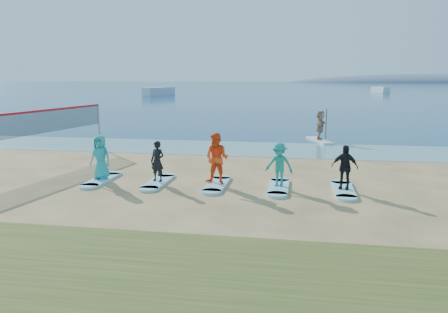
% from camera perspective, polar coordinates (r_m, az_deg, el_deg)
% --- Properties ---
extents(ground, '(600.00, 600.00, 0.00)m').
position_cam_1_polar(ground, '(14.04, -0.23, -5.91)').
color(ground, tan).
rests_on(ground, ground).
extents(shallow_water, '(600.00, 600.00, 0.00)m').
position_cam_1_polar(shallow_water, '(24.21, 4.08, 1.02)').
color(shallow_water, teal).
rests_on(shallow_water, ground).
extents(ocean, '(600.00, 600.00, 0.00)m').
position_cam_1_polar(ocean, '(173.33, 9.09, 8.97)').
color(ocean, navy).
rests_on(ocean, ground).
extents(island_ridge, '(220.00, 56.00, 18.00)m').
position_cam_1_polar(island_ridge, '(326.71, 26.56, 8.63)').
color(island_ridge, slate).
rests_on(island_ridge, ground).
extents(volleyball_net, '(1.52, 8.98, 2.50)m').
position_cam_1_polar(volleyball_net, '(21.40, -22.98, 4.11)').
color(volleyball_net, gray).
rests_on(volleyball_net, ground).
extents(paddleboard, '(1.64, 3.06, 0.12)m').
position_cam_1_polar(paddleboard, '(27.62, 12.38, 2.07)').
color(paddleboard, silver).
rests_on(paddleboard, ground).
extents(paddleboarder, '(0.74, 1.71, 1.78)m').
position_cam_1_polar(paddleboarder, '(27.50, 12.46, 4.04)').
color(paddleboarder, tan).
rests_on(paddleboarder, paddleboard).
extents(boat_offshore_a, '(5.12, 8.49, 1.72)m').
position_cam_1_polar(boat_offshore_a, '(93.91, -8.50, 7.88)').
color(boat_offshore_a, silver).
rests_on(boat_offshore_a, ground).
extents(boat_offshore_b, '(3.93, 5.65, 1.46)m').
position_cam_1_polar(boat_offshore_b, '(116.08, 19.72, 7.85)').
color(boat_offshore_b, silver).
rests_on(boat_offshore_b, ground).
extents(surfboard_0, '(0.70, 2.20, 0.09)m').
position_cam_1_polar(surfboard_0, '(17.41, -15.69, -2.93)').
color(surfboard_0, '#9BE3F0').
rests_on(surfboard_0, ground).
extents(student_0, '(0.87, 0.62, 1.67)m').
position_cam_1_polar(student_0, '(17.24, -15.83, -0.08)').
color(student_0, teal).
rests_on(student_0, surfboard_0).
extents(surfboard_1, '(0.70, 2.20, 0.09)m').
position_cam_1_polar(surfboard_1, '(16.58, -8.62, -3.32)').
color(surfboard_1, '#9BE3F0').
rests_on(surfboard_1, ground).
extents(student_1, '(0.62, 0.49, 1.51)m').
position_cam_1_polar(student_1, '(16.41, -8.70, -0.61)').
color(student_1, black).
rests_on(student_1, surfboard_1).
extents(surfboard_2, '(0.70, 2.20, 0.09)m').
position_cam_1_polar(surfboard_2, '(16.03, -0.94, -3.68)').
color(surfboard_2, '#9BE3F0').
rests_on(surfboard_2, ground).
extents(student_2, '(1.04, 0.90, 1.86)m').
position_cam_1_polar(student_2, '(15.82, -0.95, -0.25)').
color(student_2, '#FF4F1A').
rests_on(student_2, surfboard_2).
extents(surfboard_3, '(0.70, 2.20, 0.09)m').
position_cam_1_polar(surfboard_3, '(15.78, 7.15, -3.99)').
color(surfboard_3, '#9BE3F0').
rests_on(surfboard_3, ground).
extents(student_3, '(1.12, 0.83, 1.56)m').
position_cam_1_polar(student_3, '(15.59, 7.22, -1.05)').
color(student_3, teal).
rests_on(student_3, surfboard_3).
extents(surfboard_4, '(0.70, 2.20, 0.09)m').
position_cam_1_polar(surfboard_4, '(15.85, 15.33, -4.22)').
color(surfboard_4, '#9BE3F0').
rests_on(surfboard_4, ground).
extents(student_4, '(0.97, 0.58, 1.54)m').
position_cam_1_polar(student_4, '(15.67, 15.48, -1.33)').
color(student_4, black).
rests_on(student_4, surfboard_4).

